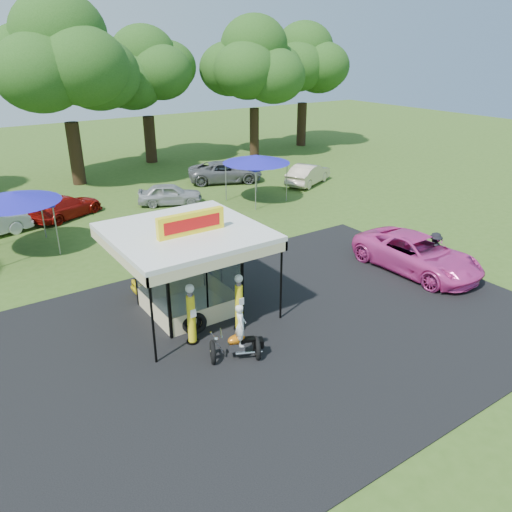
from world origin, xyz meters
The scene contains 22 objects.
ground centered at (0.00, 0.00, 0.00)m, with size 120.00×120.00×0.00m, color #37581B.
asphalt_apron centered at (0.00, 2.00, 0.02)m, with size 20.00×14.00×0.04m, color black.
gas_station_kiosk centered at (-2.00, 4.99, 1.78)m, with size 5.40×5.40×4.18m.
gas_pump_left centered at (-3.00, 2.83, 1.10)m, with size 0.43×0.43×2.29m.
gas_pump_right centered at (-1.16, 2.67, 1.07)m, with size 0.42×0.42×2.23m.
motorcycle centered at (-2.16, 1.12, 0.82)m, with size 1.84×1.43×2.10m.
spare_tires centered at (-2.62, 3.43, 0.39)m, with size 0.93×0.56×0.80m.
a_frame_sign centered at (8.52, 1.27, 0.44)m, with size 0.52×0.55×0.87m.
kiosk_car centered at (-2.00, 7.20, 0.48)m, with size 1.13×2.82×0.96m, color yellow.
pink_sedan centered at (8.34, 2.44, 0.84)m, with size 2.78×6.03×1.68m, color #E23D9E.
spectator_east_a centered at (9.33, 2.27, 0.85)m, with size 1.10×0.64×1.71m, color black.
spectator_east_b centered at (9.09, 3.50, 0.78)m, with size 0.92×0.38×1.56m, color gray.
bg_car_b centered at (-2.84, 19.42, 0.67)m, with size 1.87×4.61×1.34m, color maroon.
bg_car_c centered at (3.47, 18.29, 0.70)m, with size 1.64×4.08×1.39m, color #9C9CA0.
bg_car_d centered at (9.42, 21.22, 0.77)m, with size 2.55×5.53×1.54m, color slate.
bg_car_e centered at (14.19, 17.19, 0.76)m, with size 1.61×4.62×1.52m, color beige.
tent_west centered at (-6.18, 15.11, 2.82)m, with size 4.46×4.46×3.12m.
tent_east centered at (8.59, 15.85, 2.77)m, with size 4.39×4.39×3.07m.
oak_far_c centered at (0.09, 26.89, 8.11)m, with size 10.84×10.84×12.78m.
oak_far_d centered at (7.60, 30.87, 6.99)m, with size 9.21×9.21×10.97m.
oak_far_e centered at (16.85, 28.26, 7.57)m, with size 9.97×9.97×11.86m.
oak_far_f centered at (23.55, 29.57, 7.38)m, with size 9.54×9.54×11.49m.
Camera 1 is at (-9.58, -10.74, 9.69)m, focal length 35.00 mm.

